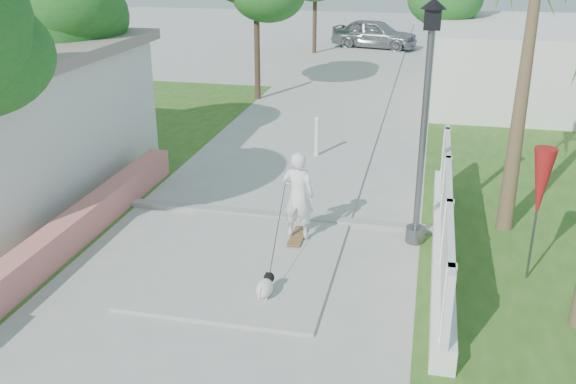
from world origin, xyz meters
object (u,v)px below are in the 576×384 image
(patio_umbrella, at_px, (541,185))
(street_lamp, at_px, (425,117))
(bollard, at_px, (317,136))
(parked_car, at_px, (375,34))
(skateboarder, at_px, (289,208))
(dog, at_px, (265,287))

(patio_umbrella, bearing_deg, street_lamp, 152.24)
(bollard, xyz_separation_m, parked_car, (-0.23, 18.01, 0.16))
(patio_umbrella, height_order, skateboarder, patio_umbrella)
(dog, bearing_deg, street_lamp, 54.94)
(dog, height_order, parked_car, parked_car)
(street_lamp, height_order, bollard, street_lamp)
(skateboarder, distance_m, parked_car, 23.37)
(bollard, bearing_deg, dog, -86.30)
(street_lamp, distance_m, skateboarder, 2.87)
(bollard, distance_m, parked_car, 18.01)
(dog, bearing_deg, patio_umbrella, 26.82)
(dog, bearing_deg, skateboarder, 95.59)
(patio_umbrella, distance_m, parked_car, 24.02)
(bollard, height_order, patio_umbrella, patio_umbrella)
(bollard, distance_m, skateboarder, 5.38)
(dog, distance_m, parked_car, 25.12)
(patio_umbrella, relative_size, dog, 3.94)
(street_lamp, xyz_separation_m, dog, (-2.24, -2.60, -2.21))
(skateboarder, xyz_separation_m, dog, (-0.00, -1.75, -0.62))
(street_lamp, xyz_separation_m, patio_umbrella, (1.90, -1.00, -0.74))
(bollard, bearing_deg, street_lamp, -59.04)
(parked_car, bearing_deg, patio_umbrella, -155.52)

